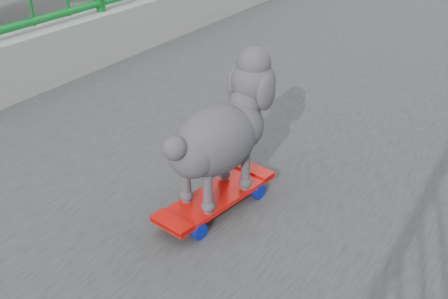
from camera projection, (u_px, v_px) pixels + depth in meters
skateboard at (216, 198)px, 1.83m from camera, size 0.22×0.51×0.07m
poodle at (222, 131)px, 1.73m from camera, size 0.27×0.53×0.44m
car_2 at (127, 81)px, 20.29m from camera, size 2.47×5.37×1.49m
car_3 at (41, 75)px, 20.70m from camera, size 2.22×5.47×1.59m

